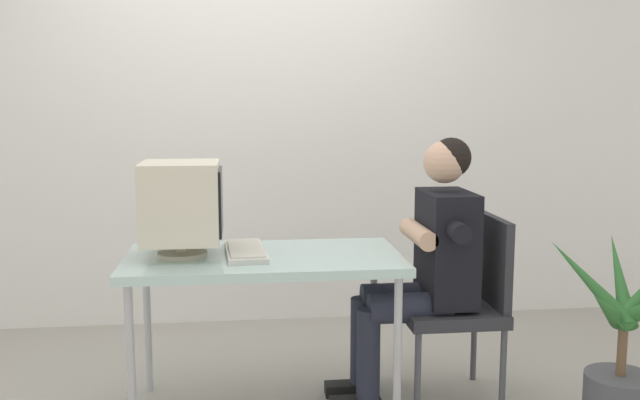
{
  "coord_description": "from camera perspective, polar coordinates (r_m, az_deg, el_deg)",
  "views": [
    {
      "loc": [
        -0.11,
        -3.14,
        1.45
      ],
      "look_at": [
        0.26,
        0.0,
        0.99
      ],
      "focal_mm": 39.28,
      "sensor_mm": 36.0,
      "label": 1
    }
  ],
  "objects": [
    {
      "name": "keyboard",
      "position": [
        3.24,
        -6.11,
        -4.14
      ],
      "size": [
        0.2,
        0.46,
        0.03
      ],
      "color": "silver",
      "rests_on": "desk"
    },
    {
      "name": "wall_back",
      "position": [
        4.56,
        -1.56,
        8.86
      ],
      "size": [
        8.0,
        0.1,
        3.0
      ],
      "primitive_type": "cube",
      "color": "silver",
      "rests_on": "ground_plane"
    },
    {
      "name": "potted_plant",
      "position": [
        3.29,
        23.33,
        -12.2
      ],
      "size": [
        0.63,
        0.68,
        0.89
      ],
      "color": "#4C4C51",
      "rests_on": "ground_plane"
    },
    {
      "name": "person_seated",
      "position": [
        3.37,
        8.63,
        -4.8
      ],
      "size": [
        0.68,
        0.58,
        1.27
      ],
      "color": "black",
      "rests_on": "ground_plane"
    },
    {
      "name": "desk",
      "position": [
        3.23,
        -4.6,
        -5.44
      ],
      "size": [
        1.26,
        0.67,
        0.74
      ],
      "color": "#B7B7BC",
      "rests_on": "ground_plane"
    },
    {
      "name": "crt_monitor",
      "position": [
        3.2,
        -11.19,
        -0.24
      ],
      "size": [
        0.35,
        0.37,
        0.43
      ],
      "color": "beige",
      "rests_on": "desk"
    },
    {
      "name": "office_chair",
      "position": [
        3.47,
        11.6,
        -7.78
      ],
      "size": [
        0.46,
        0.46,
        0.89
      ],
      "color": "#4C4C51",
      "rests_on": "ground_plane"
    }
  ]
}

